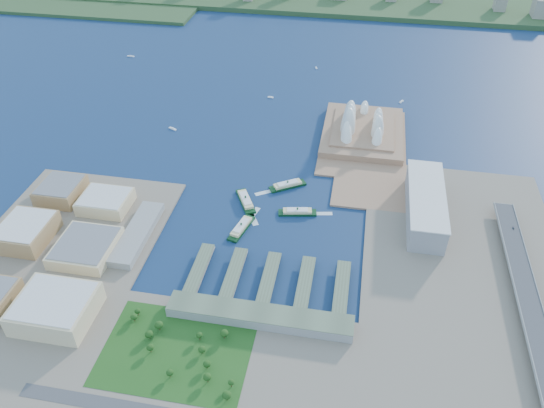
% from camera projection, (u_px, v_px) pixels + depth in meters
% --- Properties ---
extents(ground, '(3000.00, 3000.00, 0.00)m').
position_uv_depth(ground, '(269.00, 238.00, 677.82)').
color(ground, '#10274B').
rests_on(ground, ground).
extents(west_land, '(220.00, 390.00, 3.00)m').
position_uv_depth(west_land, '(47.00, 270.00, 630.95)').
color(west_land, '#786C5C').
rests_on(west_land, ground).
extents(south_land, '(720.00, 180.00, 3.00)m').
position_uv_depth(south_land, '(229.00, 378.00, 513.76)').
color(south_land, '#786C5C').
rests_on(south_land, ground).
extents(east_land, '(240.00, 500.00, 3.00)m').
position_uv_depth(east_land, '(468.00, 291.00, 603.85)').
color(east_land, '#786C5C').
rests_on(east_land, ground).
extents(peninsula, '(135.00, 220.00, 3.00)m').
position_uv_depth(peninsula, '(363.00, 141.00, 863.56)').
color(peninsula, '#966E52').
rests_on(peninsula, ground).
extents(far_shore, '(2200.00, 260.00, 12.00)m').
position_uv_depth(far_shore, '(336.00, 1.00, 1435.44)').
color(far_shore, '#2D4926').
rests_on(far_shore, ground).
extents(opera_house, '(134.00, 180.00, 58.00)m').
position_uv_depth(opera_house, '(364.00, 119.00, 860.74)').
color(opera_house, white).
rests_on(opera_house, peninsula).
extents(toaster_building, '(45.00, 155.00, 35.00)m').
position_uv_depth(toaster_building, '(425.00, 205.00, 699.60)').
color(toaster_building, gray).
rests_on(toaster_building, east_land).
extents(expressway, '(26.00, 340.00, 11.85)m').
position_uv_depth(expressway, '(527.00, 300.00, 582.98)').
color(expressway, gray).
rests_on(expressway, east_land).
extents(west_buildings, '(200.00, 280.00, 27.00)m').
position_uv_depth(west_buildings, '(58.00, 241.00, 648.94)').
color(west_buildings, '#99774C').
rests_on(west_buildings, west_land).
extents(ferry_wharves, '(184.00, 90.00, 9.30)m').
position_uv_depth(ferry_wharves, '(269.00, 279.00, 614.71)').
color(ferry_wharves, '#505F48').
rests_on(ferry_wharves, ground).
extents(terminal_building, '(200.00, 28.00, 12.00)m').
position_uv_depth(terminal_building, '(260.00, 316.00, 565.28)').
color(terminal_building, gray).
rests_on(terminal_building, south_land).
extents(park, '(150.00, 110.00, 16.00)m').
position_uv_depth(park, '(176.00, 346.00, 532.02)').
color(park, '#194714').
rests_on(park, south_land).
extents(ferry_a, '(38.98, 56.67, 10.68)m').
position_uv_depth(ferry_a, '(246.00, 199.00, 734.15)').
color(ferry_a, '#0C3316').
rests_on(ferry_a, ground).
extents(ferry_b, '(53.08, 40.85, 10.25)m').
position_uv_depth(ferry_b, '(288.00, 184.00, 763.28)').
color(ferry_b, '#0C3316').
rests_on(ferry_b, ground).
extents(ferry_c, '(26.92, 56.46, 10.35)m').
position_uv_depth(ferry_c, '(241.00, 226.00, 688.52)').
color(ferry_c, '#0C3316').
rests_on(ferry_c, ground).
extents(ferry_d, '(52.93, 22.23, 9.72)m').
position_uv_depth(ferry_d, '(297.00, 211.00, 714.63)').
color(ferry_d, '#0C3316').
rests_on(ferry_d, ground).
extents(boat_a, '(15.17, 10.03, 2.90)m').
position_uv_depth(boat_a, '(173.00, 129.00, 896.80)').
color(boat_a, white).
rests_on(boat_a, ground).
extents(boat_b, '(10.72, 4.26, 2.85)m').
position_uv_depth(boat_b, '(271.00, 97.00, 989.65)').
color(boat_b, white).
rests_on(boat_b, ground).
extents(boat_c, '(8.74, 12.41, 2.73)m').
position_uv_depth(boat_c, '(401.00, 101.00, 975.86)').
color(boat_c, white).
rests_on(boat_c, ground).
extents(boat_d, '(15.90, 4.13, 2.66)m').
position_uv_depth(boat_d, '(131.00, 56.00, 1144.38)').
color(boat_d, white).
rests_on(boat_d, ground).
extents(boat_e, '(5.95, 10.04, 2.35)m').
position_uv_depth(boat_e, '(316.00, 68.00, 1096.05)').
color(boat_e, white).
rests_on(boat_e, ground).
extents(car_c, '(1.86, 4.57, 1.33)m').
position_uv_depth(car_c, '(513.00, 228.00, 669.94)').
color(car_c, slate).
rests_on(car_c, expressway).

